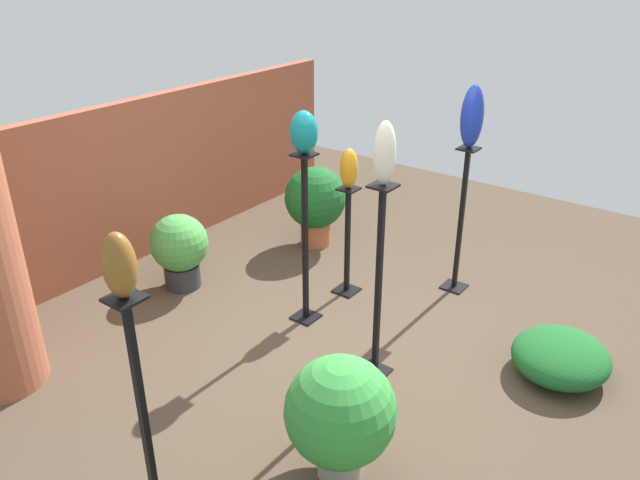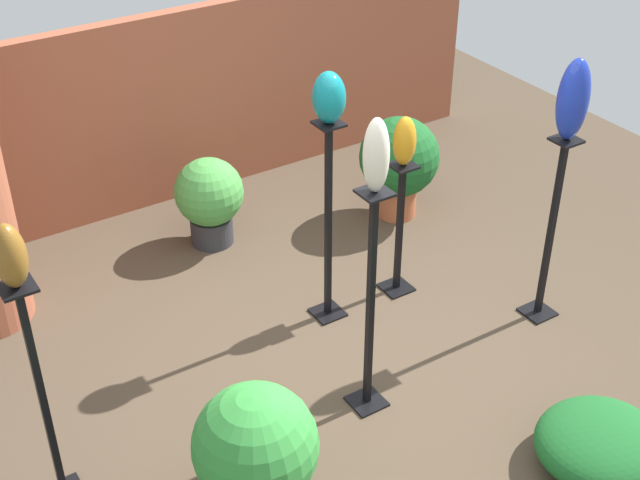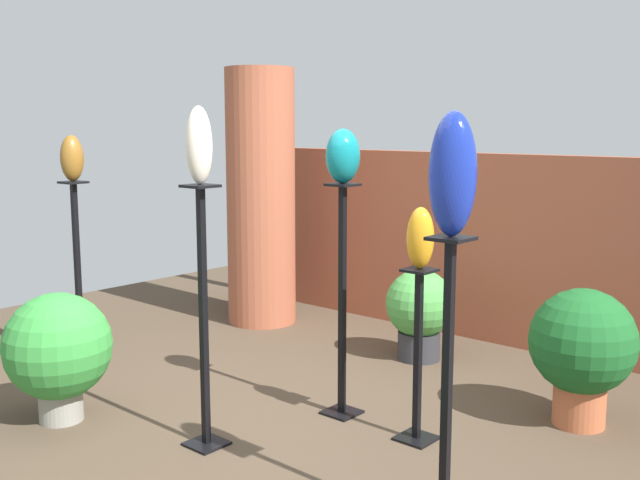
{
  "view_description": "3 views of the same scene",
  "coord_description": "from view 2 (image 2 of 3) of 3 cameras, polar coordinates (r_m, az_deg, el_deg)",
  "views": [
    {
      "loc": [
        -3.28,
        -2.26,
        2.8
      ],
      "look_at": [
        -0.1,
        0.13,
        0.89
      ],
      "focal_mm": 35.0,
      "sensor_mm": 36.0,
      "label": 1
    },
    {
      "loc": [
        -2.47,
        -3.5,
        3.67
      ],
      "look_at": [
        -0.19,
        0.04,
        0.93
      ],
      "focal_mm": 50.0,
      "sensor_mm": 36.0,
      "label": 2
    },
    {
      "loc": [
        2.89,
        -2.92,
        1.75
      ],
      "look_at": [
        0.05,
        0.34,
        1.08
      ],
      "focal_mm": 42.0,
      "sensor_mm": 36.0,
      "label": 3
    }
  ],
  "objects": [
    {
      "name": "ground_plane",
      "position": [
        5.64,
        1.87,
        -7.49
      ],
      "size": [
        8.0,
        8.0,
        0.0
      ],
      "primitive_type": "plane",
      "color": "#4C3D2D"
    },
    {
      "name": "brick_wall_back",
      "position": [
        7.07,
        -9.41,
        8.36
      ],
      "size": [
        5.6,
        0.12,
        1.52
      ],
      "primitive_type": "cube",
      "color": "#9E5138",
      "rests_on": "ground"
    },
    {
      "name": "pedestal_teal",
      "position": [
        5.61,
        0.53,
        0.54
      ],
      "size": [
        0.2,
        0.2,
        1.41
      ],
      "color": "black",
      "rests_on": "ground"
    },
    {
      "name": "pedestal_amber",
      "position": [
        5.98,
        5.09,
        0.31
      ],
      "size": [
        0.2,
        0.2,
        0.97
      ],
      "color": "black",
      "rests_on": "ground"
    },
    {
      "name": "pedestal_ivory",
      "position": [
        4.91,
        3.22,
        -4.7
      ],
      "size": [
        0.2,
        0.2,
        1.44
      ],
      "color": "black",
      "rests_on": "ground"
    },
    {
      "name": "pedestal_bronze",
      "position": [
        4.61,
        -17.22,
        -10.17
      ],
      "size": [
        0.2,
        0.2,
        1.35
      ],
      "color": "black",
      "rests_on": "ground"
    },
    {
      "name": "pedestal_cobalt",
      "position": [
        5.83,
        14.49,
        0.11
      ],
      "size": [
        0.2,
        0.2,
        1.3
      ],
      "color": "black",
      "rests_on": "ground"
    },
    {
      "name": "art_vase_teal",
      "position": [
        5.17,
        0.58,
        9.11
      ],
      "size": [
        0.19,
        0.21,
        0.32
      ],
      "primitive_type": "ellipsoid",
      "color": "#0F727A",
      "rests_on": "pedestal_teal"
    },
    {
      "name": "art_vase_amber",
      "position": [
        5.64,
        5.43,
        6.32
      ],
      "size": [
        0.15,
        0.14,
        0.34
      ],
      "primitive_type": "ellipsoid",
      "color": "orange",
      "rests_on": "pedestal_amber"
    },
    {
      "name": "art_vase_ivory",
      "position": [
        4.38,
        3.62,
        5.42
      ],
      "size": [
        0.13,
        0.14,
        0.41
      ],
      "primitive_type": "ellipsoid",
      "color": "beige",
      "rests_on": "pedestal_ivory"
    },
    {
      "name": "art_vase_bronze",
      "position": [
        4.07,
        -19.24,
        -0.97
      ],
      "size": [
        0.15,
        0.16,
        0.32
      ],
      "primitive_type": "ellipsoid",
      "color": "brown",
      "rests_on": "pedestal_bronze"
    },
    {
      "name": "art_vase_cobalt",
      "position": [
        5.39,
        15.89,
        8.64
      ],
      "size": [
        0.2,
        0.18,
        0.51
      ],
      "primitive_type": "ellipsoid",
      "color": "#192D9E",
      "rests_on": "pedestal_cobalt"
    },
    {
      "name": "potted_plant_front_right",
      "position": [
        6.55,
        -7.09,
        2.73
      ],
      "size": [
        0.51,
        0.51,
        0.68
      ],
      "color": "#2D2D33",
      "rests_on": "ground"
    },
    {
      "name": "potted_plant_mid_right",
      "position": [
        6.83,
        5.08,
        5.08
      ],
      "size": [
        0.62,
        0.62,
        0.81
      ],
      "color": "#B25B38",
      "rests_on": "ground"
    },
    {
      "name": "potted_plant_walkway_edge",
      "position": [
        4.48,
        -4.15,
        -13.13
      ],
      "size": [
        0.63,
        0.63,
        0.77
      ],
      "color": "gray",
      "rests_on": "ground"
    },
    {
      "name": "foliage_bed_east",
      "position": [
        5.13,
        17.48,
        -12.33
      ],
      "size": [
        0.73,
        0.68,
        0.28
      ],
      "primitive_type": "ellipsoid",
      "color": "#195923",
      "rests_on": "ground"
    }
  ]
}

